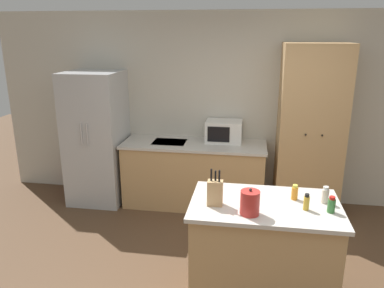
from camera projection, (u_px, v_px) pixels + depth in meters
The scene contains 13 objects.
wall_back at pixel (250, 110), 5.14m from camera, with size 7.20×0.06×2.60m.
refrigerator at pixel (97, 138), 5.19m from camera, with size 0.74×0.75×1.82m.
back_counter at pixel (194, 174), 5.16m from camera, with size 1.93×0.69×0.89m.
pantry_cabinet at pixel (310, 132), 4.76m from camera, with size 0.80×0.63×2.20m.
kitchen_island at pixel (262, 252), 3.29m from camera, with size 1.26×0.78×0.94m.
microwave at pixel (224, 131), 5.05m from camera, with size 0.48×0.35×0.29m.
knife_block at pixel (215, 193), 3.09m from camera, with size 0.13×0.08×0.32m.
spice_bottle_tall_dark at pixel (295, 193), 3.21m from camera, with size 0.06×0.06×0.13m.
spice_bottle_short_red at pixel (331, 205), 2.98m from camera, with size 0.06×0.06×0.14m.
spice_bottle_amber_oil at pixel (325, 195), 3.14m from camera, with size 0.06×0.06×0.15m.
spice_bottle_green_herb at pixel (306, 202), 3.02m from camera, with size 0.05×0.05×0.14m.
kettle at pixel (250, 203), 2.94m from camera, with size 0.15×0.15×0.22m.
fire_extinguisher at pixel (68, 180), 5.58m from camera, with size 0.13×0.13×0.47m.
Camera 1 is at (0.01, -2.79, 2.33)m, focal length 35.00 mm.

